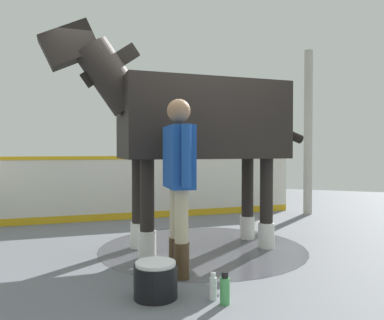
% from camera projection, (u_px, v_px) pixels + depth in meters
% --- Properties ---
extents(ground_plane, '(16.00, 16.00, 0.02)m').
position_uv_depth(ground_plane, '(199.00, 252.00, 4.60)').
color(ground_plane, slate).
extents(wet_patch, '(2.55, 2.55, 0.00)m').
position_uv_depth(wet_patch, '(202.00, 248.00, 4.77)').
color(wet_patch, '#4C4C54').
rests_on(wet_patch, ground).
extents(barrier_wall, '(3.40, 4.13, 1.11)m').
position_uv_depth(barrier_wall, '(158.00, 189.00, 6.92)').
color(barrier_wall, silver).
rests_on(barrier_wall, ground).
extents(roof_post_far, '(0.16, 0.16, 3.09)m').
position_uv_depth(roof_post_far, '(308.00, 133.00, 7.27)').
color(roof_post_far, '#B7B2A8').
rests_on(roof_post_far, ground).
extents(horse, '(2.28, 2.70, 2.64)m').
position_uv_depth(horse, '(194.00, 123.00, 4.69)').
color(horse, black).
rests_on(horse, ground).
extents(handler, '(0.57, 0.47, 1.70)m').
position_uv_depth(handler, '(179.00, 173.00, 3.71)').
color(handler, '#47331E').
rests_on(handler, ground).
extents(wash_bucket, '(0.36, 0.36, 0.30)m').
position_uv_depth(wash_bucket, '(156.00, 280.00, 3.14)').
color(wash_bucket, black).
rests_on(wash_bucket, ground).
extents(bottle_shampoo, '(0.06, 0.06, 0.22)m').
position_uv_depth(bottle_shampoo, '(213.00, 287.00, 3.10)').
color(bottle_shampoo, white).
rests_on(bottle_shampoo, ground).
extents(bottle_spray, '(0.08, 0.08, 0.25)m').
position_uv_depth(bottle_spray, '(225.00, 289.00, 3.01)').
color(bottle_spray, '#4CA559').
rests_on(bottle_spray, ground).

